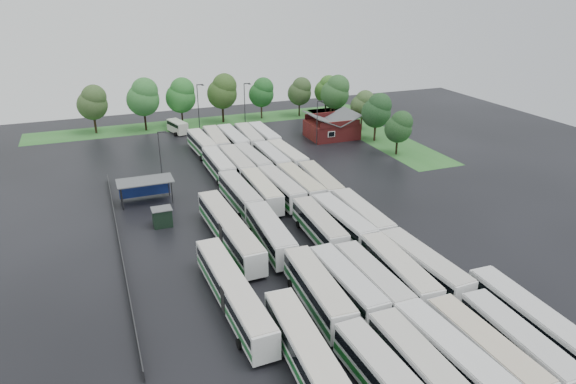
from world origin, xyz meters
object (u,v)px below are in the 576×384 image
object	(u,v)px
brick_building	(332,129)
artic_bus_west_a	(315,369)
artic_bus_east	(550,334)
minibus	(178,126)

from	to	relation	value
brick_building	artic_bus_west_a	world-z (taller)	brick_building
artic_bus_east	brick_building	bearing A→B (deg)	81.87
artic_bus_east	minibus	size ratio (longest dim) A/B	2.93
artic_bus_west_a	artic_bus_east	bearing A→B (deg)	-7.05
artic_bus_west_a	minibus	xyz separation A→B (m)	(3.13, 80.85, -0.51)
brick_building	minibus	xyz separation A→B (m)	(-30.03, 15.34, -0.36)
minibus	brick_building	bearing A→B (deg)	-41.87
brick_building	artic_bus_west_a	size ratio (longest dim) A/B	0.51
artic_bus_east	artic_bus_west_a	bearing A→B (deg)	172.21
artic_bus_west_a	artic_bus_east	size ratio (longest dim) A/B	1.02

